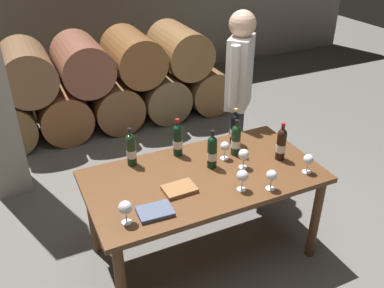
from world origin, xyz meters
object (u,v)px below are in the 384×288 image
object	(u,v)px
wine_bottle_3	(281,144)
sommelier_presenting	(239,86)
wine_bottle_0	(236,140)
wine_bottle_4	(212,152)
dining_table	(204,185)
wine_glass_2	(242,176)
wine_bottle_2	(131,149)
tasting_notebook	(155,212)
wine_glass_3	(244,155)
wine_bottle_5	(235,128)
leather_ledger	(179,189)
wine_glass_0	(125,208)
wine_glass_5	(308,160)
wine_bottle_1	(178,140)
wine_glass_1	(225,147)
wine_glass_4	(272,176)

from	to	relation	value
wine_bottle_3	sommelier_presenting	size ratio (longest dim) A/B	0.18
wine_bottle_0	wine_bottle_4	bearing A→B (deg)	-161.21
dining_table	wine_glass_2	xyz separation A→B (m)	(0.15, -0.28, 0.20)
wine_bottle_2	tasting_notebook	world-z (taller)	wine_bottle_2
dining_table	wine_bottle_2	world-z (taller)	wine_bottle_2
wine_bottle_2	wine_glass_3	bearing A→B (deg)	-28.11
wine_bottle_5	leather_ledger	xyz separation A→B (m)	(-0.67, -0.41, -0.12)
wine_bottle_0	wine_bottle_3	size ratio (longest dim) A/B	0.97
wine_bottle_3	wine_glass_2	world-z (taller)	wine_bottle_3
wine_bottle_0	wine_glass_0	bearing A→B (deg)	-157.38
sommelier_presenting	wine_glass_0	bearing A→B (deg)	-143.66
tasting_notebook	wine_bottle_5	bearing A→B (deg)	35.31
wine_bottle_4	wine_bottle_5	bearing A→B (deg)	35.93
tasting_notebook	wine_bottle_3	bearing A→B (deg)	13.86
wine_glass_0	wine_glass_2	bearing A→B (deg)	-0.41
wine_bottle_0	wine_glass_5	distance (m)	0.56
wine_glass_0	sommelier_presenting	distance (m)	1.73
wine_bottle_1	sommelier_presenting	bearing A→B (deg)	28.05
wine_glass_1	wine_glass_2	bearing A→B (deg)	-102.48
dining_table	wine_bottle_3	xyz separation A→B (m)	(0.63, -0.05, 0.22)
wine_glass_3	wine_glass_4	size ratio (longest dim) A/B	1.03
wine_glass_1	wine_glass_5	distance (m)	0.62
wine_bottle_5	wine_bottle_4	bearing A→B (deg)	-144.07
dining_table	tasting_notebook	bearing A→B (deg)	-151.05
wine_bottle_1	wine_glass_0	world-z (taller)	wine_bottle_1
wine_glass_5	leather_ledger	bearing A→B (deg)	168.69
wine_bottle_3	wine_bottle_0	bearing A→B (deg)	142.81
wine_glass_4	sommelier_presenting	distance (m)	1.18
wine_glass_1	leather_ledger	size ratio (longest dim) A/B	0.66
wine_bottle_0	sommelier_presenting	xyz separation A→B (m)	(0.37, 0.60, 0.16)
wine_glass_4	sommelier_presenting	world-z (taller)	sommelier_presenting
dining_table	wine_bottle_4	bearing A→B (deg)	33.77
wine_glass_0	leather_ledger	xyz separation A→B (m)	(0.42, 0.16, -0.10)
sommelier_presenting	wine_bottle_4	bearing A→B (deg)	-132.38
wine_glass_1	sommelier_presenting	bearing A→B (deg)	52.23
wine_glass_1	wine_glass_3	distance (m)	0.18
wine_bottle_2	wine_bottle_4	size ratio (longest dim) A/B	1.01
wine_bottle_0	wine_glass_4	world-z (taller)	wine_bottle_0
wine_bottle_0	wine_glass_1	xyz separation A→B (m)	(-0.11, -0.03, -0.02)
wine_bottle_1	leather_ledger	distance (m)	0.49
wine_bottle_3	wine_glass_4	world-z (taller)	wine_bottle_3
dining_table	wine_bottle_0	distance (m)	0.44
wine_bottle_2	wine_bottle_3	xyz separation A→B (m)	(1.05, -0.40, 0.00)
wine_glass_0	wine_glass_4	distance (m)	1.00
wine_bottle_1	dining_table	bearing A→B (deg)	-79.88
wine_bottle_2	wine_glass_3	distance (m)	0.83
dining_table	wine_bottle_3	size ratio (longest dim) A/B	5.55
dining_table	wine_glass_0	xyz separation A→B (m)	(-0.66, -0.27, 0.20)
wine_bottle_3	wine_glass_2	distance (m)	0.52
wine_glass_4	leather_ledger	xyz separation A→B (m)	(-0.57, 0.25, -0.09)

